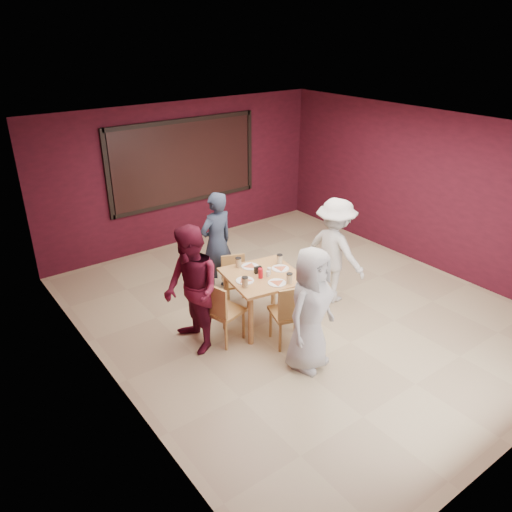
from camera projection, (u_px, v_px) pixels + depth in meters
floor at (298, 309)px, 7.89m from camera, size 7.00×7.00×0.00m
window_blinds at (185, 162)px, 9.69m from camera, size 3.00×0.02×1.50m
dining_table at (263, 281)px, 7.26m from camera, size 1.17×1.17×0.96m
chair_front at (291, 311)px, 6.80m from camera, size 0.59×0.59×0.97m
chair_back at (235, 277)px, 7.92m from camera, size 0.49×0.49×0.79m
chair_left at (221, 309)px, 6.87m from camera, size 0.56×0.56×0.95m
chair_right at (306, 283)px, 7.76m from camera, size 0.47×0.47×0.77m
diner_front at (310, 310)px, 6.28m from camera, size 0.93×0.73×1.68m
diner_back at (216, 243)px, 8.12m from camera, size 0.68×0.49×1.72m
diner_left at (192, 290)px, 6.62m from camera, size 0.76×0.93×1.79m
diner_right at (335, 251)px, 7.85m from camera, size 0.77×1.18×1.71m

